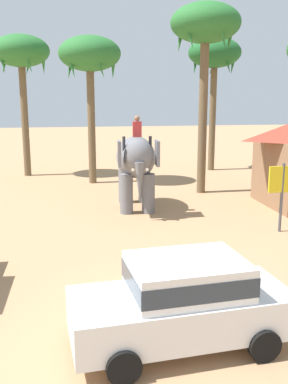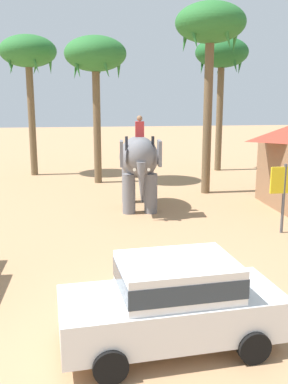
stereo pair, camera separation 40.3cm
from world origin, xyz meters
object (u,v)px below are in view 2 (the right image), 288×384
at_px(palm_tree_leaning_seaward, 222,56).
at_px(signboard_yellow, 284,185).
at_px(palm_tree_left_of_road, 210,29).
at_px(palm_tree_near_hut, 28,55).
at_px(elephant_with_mahout, 139,162).
at_px(palm_tree_behind_elephant, 95,58).
at_px(car_sedan_foreground, 173,300).

relative_size(palm_tree_leaning_seaward, signboard_yellow, 3.37).
bearing_deg(palm_tree_left_of_road, palm_tree_near_hut, 144.30).
bearing_deg(palm_tree_near_hut, elephant_with_mahout, -60.05).
bearing_deg(palm_tree_near_hut, palm_tree_left_of_road, -35.70).
height_order(palm_tree_near_hut, palm_tree_leaning_seaward, palm_tree_leaning_seaward).
xyz_separation_m(palm_tree_behind_elephant, signboard_yellow, (5.88, -9.94, -4.85)).
relative_size(palm_tree_behind_elephant, palm_tree_near_hut, 0.96).
relative_size(elephant_with_mahout, palm_tree_near_hut, 0.49).
distance_m(elephant_with_mahout, palm_tree_left_of_road, 7.15).
xyz_separation_m(palm_tree_near_hut, palm_tree_leaning_seaward, (11.36, 0.07, 0.08)).
distance_m(elephant_with_mahout, palm_tree_near_hut, 11.37).
distance_m(palm_tree_leaning_seaward, signboard_yellow, 14.09).
bearing_deg(elephant_with_mahout, car_sedan_foreground, -94.08).
height_order(car_sedan_foreground, palm_tree_left_of_road, palm_tree_left_of_road).
bearing_deg(palm_tree_left_of_road, signboard_yellow, -82.94).
height_order(car_sedan_foreground, signboard_yellow, signboard_yellow).
relative_size(car_sedan_foreground, palm_tree_behind_elephant, 0.55).
bearing_deg(palm_tree_near_hut, car_sedan_foreground, -77.11).
distance_m(palm_tree_near_hut, signboard_yellow, 16.85).
xyz_separation_m(palm_tree_leaning_seaward, signboard_yellow, (-1.81, -12.94, -5.27)).
relative_size(palm_tree_behind_elephant, signboard_yellow, 3.19).
bearing_deg(signboard_yellow, car_sedan_foreground, -129.20).
bearing_deg(palm_tree_left_of_road, palm_tree_behind_elephant, 146.50).
bearing_deg(palm_tree_leaning_seaward, palm_tree_left_of_road, -112.45).
height_order(palm_tree_left_of_road, signboard_yellow, palm_tree_left_of_road).
bearing_deg(car_sedan_foreground, palm_tree_near_hut, 102.89).
distance_m(palm_tree_left_of_road, signboard_yellow, 8.87).
xyz_separation_m(palm_tree_near_hut, palm_tree_left_of_road, (8.74, -6.28, 0.70)).
bearing_deg(palm_tree_leaning_seaward, signboard_yellow, -97.96).
xyz_separation_m(car_sedan_foreground, palm_tree_near_hut, (-4.39, 19.20, 5.94)).
relative_size(elephant_with_mahout, signboard_yellow, 1.64).
height_order(car_sedan_foreground, palm_tree_near_hut, palm_tree_near_hut).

